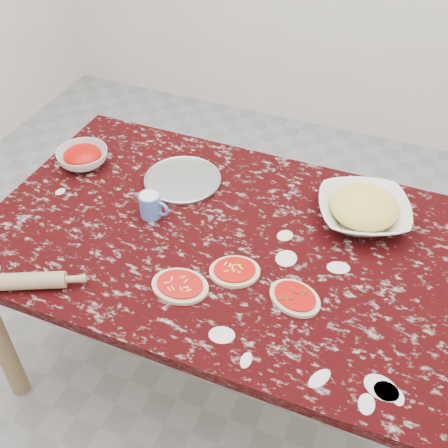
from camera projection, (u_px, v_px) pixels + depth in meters
ground at (224, 364)px, 2.32m from camera, size 4.00×4.00×0.00m
worktable at (224, 253)px, 1.87m from camera, size 1.60×1.00×0.75m
pizza_tray at (183, 180)px, 2.03m from camera, size 0.35×0.35×0.01m
sauce_bowl at (83, 158)px, 2.10m from camera, size 0.25×0.25×0.06m
cheese_bowl at (363, 212)px, 1.85m from camera, size 0.39×0.39×0.07m
flour_mug at (151, 205)px, 1.86m from camera, size 0.11×0.07×0.09m
pizza_left at (180, 286)px, 1.64m from camera, size 0.18×0.15×0.02m
pizza_mid at (235, 271)px, 1.69m from camera, size 0.20×0.18×0.02m
pizza_right at (295, 298)px, 1.61m from camera, size 0.20×0.17×0.02m
rolling_pin at (22, 281)px, 1.63m from camera, size 0.26×0.16×0.05m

